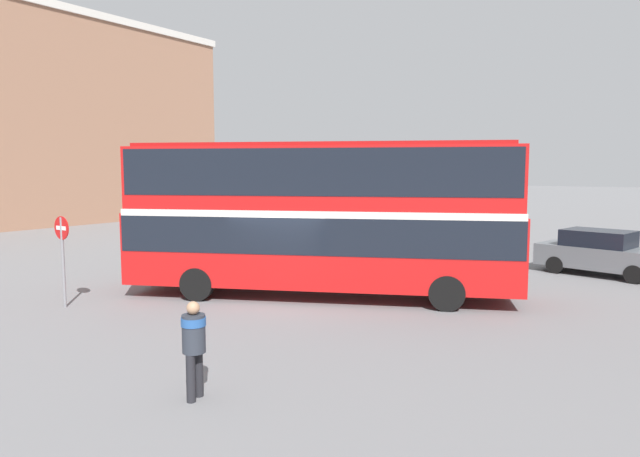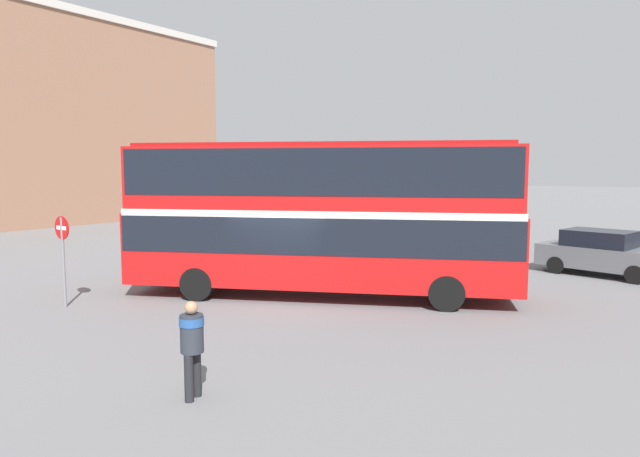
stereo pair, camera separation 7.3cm
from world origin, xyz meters
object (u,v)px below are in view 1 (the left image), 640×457
Objects in this scene: pedestrian_foreground at (194,340)px; no_entry_sign at (62,246)px; parked_car_kerb_far at (287,228)px; parked_car_kerb_near at (601,253)px; double_decker_bus at (320,210)px.

no_entry_sign reaches higher than pedestrian_foreground.
no_entry_sign is at bearing -33.75° from pedestrian_foreground.
pedestrian_foreground is 0.37× the size of parked_car_kerb_far.
parked_car_kerb_far is (-14.72, 0.58, -0.00)m from parked_car_kerb_near.
pedestrian_foreground is 16.54m from parked_car_kerb_near.
pedestrian_foreground is 8.09m from no_entry_sign.
pedestrian_foreground is 19.94m from parked_car_kerb_far.
double_decker_bus is 4.52× the size of no_entry_sign.
double_decker_bus is 2.53× the size of parked_car_kerb_far.
parked_car_kerb_near is 17.90m from no_entry_sign.
pedestrian_foreground is (2.62, -7.52, -1.60)m from double_decker_bus.
parked_car_kerb_near is at bearing -119.66° from pedestrian_foreground.
parked_car_kerb_near is (3.79, 16.10, -0.21)m from pedestrian_foreground.
parked_car_kerb_far is at bearing -73.19° from pedestrian_foreground.
pedestrian_foreground is at bearing -95.49° from double_decker_bus.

